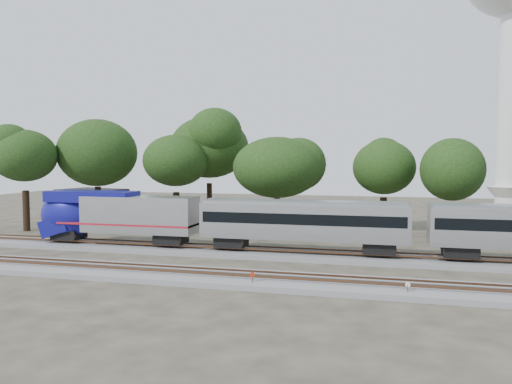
% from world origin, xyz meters
% --- Properties ---
extents(ground, '(160.00, 160.00, 0.00)m').
position_xyz_m(ground, '(0.00, 0.00, 0.00)').
color(ground, '#383328').
rests_on(ground, ground).
extents(track_far, '(160.00, 5.00, 0.73)m').
position_xyz_m(track_far, '(0.00, 6.00, 0.21)').
color(track_far, slate).
rests_on(track_far, ground).
extents(track_near, '(160.00, 5.00, 0.73)m').
position_xyz_m(track_near, '(0.00, -4.00, 0.21)').
color(track_near, slate).
rests_on(track_near, ground).
extents(switch_stand_red, '(0.35, 0.08, 1.11)m').
position_xyz_m(switch_stand_red, '(1.20, -5.47, 0.71)').
color(switch_stand_red, '#512D19').
rests_on(switch_stand_red, ground).
extents(switch_stand_white, '(0.32, 0.13, 1.03)m').
position_xyz_m(switch_stand_white, '(11.55, -5.39, 0.66)').
color(switch_stand_white, '#512D19').
rests_on(switch_stand_white, ground).
extents(switch_lever, '(0.51, 0.32, 0.30)m').
position_xyz_m(switch_lever, '(7.36, -5.80, 0.15)').
color(switch_lever, '#512D19').
rests_on(switch_lever, ground).
extents(brick_building, '(10.29, 8.37, 4.32)m').
position_xyz_m(brick_building, '(-32.10, 27.47, 2.18)').
color(brick_building, maroon).
rests_on(brick_building, ground).
extents(tree_0, '(9.41, 9.41, 13.27)m').
position_xyz_m(tree_0, '(-32.58, 13.82, 9.24)').
color(tree_0, black).
rests_on(tree_0, ground).
extents(tree_1, '(9.80, 9.80, 13.81)m').
position_xyz_m(tree_1, '(-26.38, 19.90, 9.63)').
color(tree_1, black).
rests_on(tree_1, ground).
extents(tree_2, '(8.78, 8.78, 12.38)m').
position_xyz_m(tree_2, '(-15.35, 19.98, 8.62)').
color(tree_2, black).
rests_on(tree_2, ground).
extents(tree_3, '(10.56, 10.56, 14.89)m').
position_xyz_m(tree_3, '(-12.57, 24.67, 10.38)').
color(tree_3, black).
rests_on(tree_3, ground).
extents(tree_4, '(7.99, 7.99, 11.27)m').
position_xyz_m(tree_4, '(-2.14, 18.94, 7.85)').
color(tree_4, black).
rests_on(tree_4, ground).
extents(tree_5, '(7.98, 7.98, 11.25)m').
position_xyz_m(tree_5, '(10.08, 23.32, 7.83)').
color(tree_5, black).
rests_on(tree_5, ground).
extents(tree_6, '(7.88, 7.88, 11.11)m').
position_xyz_m(tree_6, '(17.12, 18.31, 7.73)').
color(tree_6, black).
rests_on(tree_6, ground).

